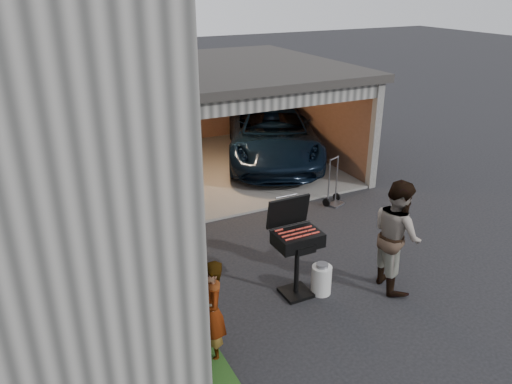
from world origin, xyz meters
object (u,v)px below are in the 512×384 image
(bbq_grill, at_px, (296,241))
(plywood_panel, at_px, (184,312))
(woman, at_px, (212,312))
(propane_tank, at_px, (321,280))
(hand_truck, at_px, (334,195))
(minivan, at_px, (272,136))
(man, at_px, (397,235))

(bbq_grill, bearing_deg, plywood_panel, -170.88)
(woman, bearing_deg, propane_tank, 116.66)
(hand_truck, bearing_deg, plywood_panel, -168.59)
(minivan, distance_m, plywood_panel, 8.16)
(plywood_panel, height_order, hand_truck, hand_truck)
(bbq_grill, xyz_separation_m, propane_tank, (0.41, -0.20, -0.75))
(minivan, height_order, propane_tank, minivan)
(bbq_grill, xyz_separation_m, plywood_panel, (-2.07, -0.33, -0.50))
(woman, relative_size, man, 0.78)
(woman, relative_size, hand_truck, 1.31)
(minivan, distance_m, bbq_grill, 6.80)
(minivan, xyz_separation_m, man, (-1.22, -6.69, 0.23))
(minivan, bearing_deg, bbq_grill, -91.10)
(bbq_grill, height_order, plywood_panel, bbq_grill)
(minivan, bearing_deg, propane_tank, -87.32)
(bbq_grill, xyz_separation_m, hand_truck, (2.70, 2.75, -0.78))
(man, height_order, propane_tank, man)
(man, relative_size, plywood_panel, 1.94)
(minivan, distance_m, hand_truck, 3.45)
(minivan, xyz_separation_m, woman, (-4.70, -6.99, 0.01))
(bbq_grill, height_order, propane_tank, bbq_grill)
(man, distance_m, propane_tank, 1.48)
(minivan, height_order, bbq_grill, bbq_grill)
(woman, relative_size, propane_tank, 2.98)
(propane_tank, bearing_deg, woman, -164.10)
(man, bearing_deg, hand_truck, -4.02)
(bbq_grill, distance_m, propane_tank, 0.87)
(man, height_order, bbq_grill, man)
(minivan, bearing_deg, man, -76.44)
(woman, height_order, plywood_panel, woman)
(woman, distance_m, plywood_panel, 0.61)
(woman, xyz_separation_m, man, (3.48, 0.30, 0.22))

